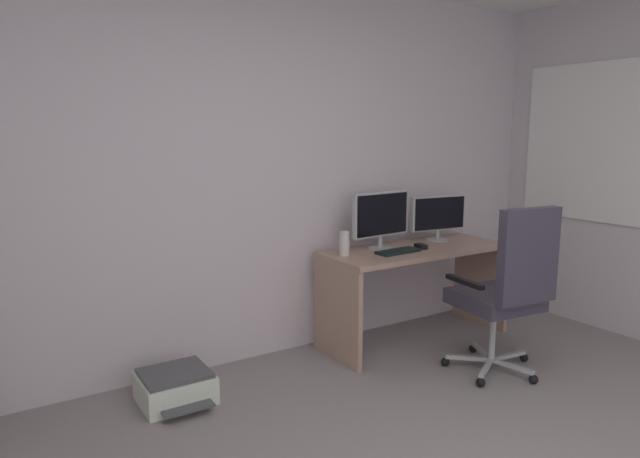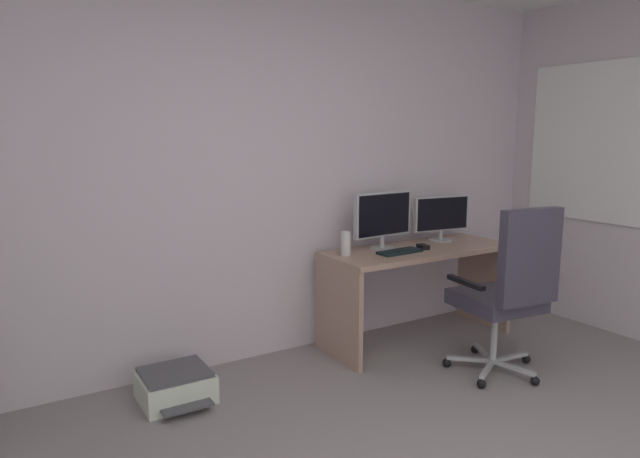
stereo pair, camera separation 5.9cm
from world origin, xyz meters
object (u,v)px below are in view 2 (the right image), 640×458
at_px(keyboard, 400,252).
at_px(office_chair, 509,287).
at_px(desk, 418,272).
at_px(desktop_speaker, 346,244).
at_px(monitor_secondary, 441,215).
at_px(computer_mouse, 423,247).
at_px(printer, 176,386).
at_px(monitor_main, 383,216).

relative_size(keyboard, office_chair, 0.30).
relative_size(desk, office_chair, 1.31).
distance_m(keyboard, desktop_speaker, 0.41).
relative_size(desk, monitor_secondary, 2.93).
relative_size(desk, computer_mouse, 14.80).
bearing_deg(desk, computer_mouse, -90.87).
relative_size(office_chair, printer, 2.50).
relative_size(desk, keyboard, 4.35).
relative_size(monitor_secondary, keyboard, 1.49).
xyz_separation_m(monitor_secondary, computer_mouse, (-0.33, -0.17, -0.19)).
height_order(monitor_main, keyboard, monitor_main).
bearing_deg(printer, monitor_secondary, 3.18).
height_order(monitor_secondary, computer_mouse, monitor_secondary).
bearing_deg(keyboard, office_chair, -72.27).
xyz_separation_m(keyboard, printer, (-1.64, 0.06, -0.64)).
height_order(monitor_main, desktop_speaker, monitor_main).
height_order(desk, office_chair, office_chair).
xyz_separation_m(desk, desktop_speaker, (-0.61, 0.07, 0.27)).
xyz_separation_m(monitor_secondary, desktop_speaker, (-0.95, -0.05, -0.12)).
height_order(desk, monitor_main, monitor_main).
bearing_deg(monitor_secondary, monitor_main, -180.00).
bearing_deg(desktop_speaker, desk, -6.65).
relative_size(monitor_main, monitor_secondary, 1.04).
bearing_deg(keyboard, desk, 12.97).
distance_m(keyboard, printer, 1.76).
distance_m(desk, keyboard, 0.32).
relative_size(computer_mouse, desktop_speaker, 0.59).
bearing_deg(monitor_secondary, computer_mouse, -153.35).
bearing_deg(monitor_main, monitor_secondary, 0.00).
distance_m(desk, office_chair, 0.82).
bearing_deg(desktop_speaker, monitor_secondary, 2.88).
height_order(monitor_secondary, desktop_speaker, monitor_secondary).
bearing_deg(desktop_speaker, printer, -176.60).
xyz_separation_m(desk, printer, (-1.88, -0.00, -0.44)).
bearing_deg(monitor_main, printer, -175.69).
xyz_separation_m(monitor_main, computer_mouse, (0.25, -0.17, -0.23)).
distance_m(monitor_secondary, keyboard, 0.63).
xyz_separation_m(monitor_main, monitor_secondary, (0.58, 0.00, -0.04)).
bearing_deg(monitor_secondary, keyboard, -161.87).
distance_m(keyboard, office_chair, 0.81).
bearing_deg(desktop_speaker, monitor_main, 7.47).
distance_m(office_chair, printer, 2.15).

